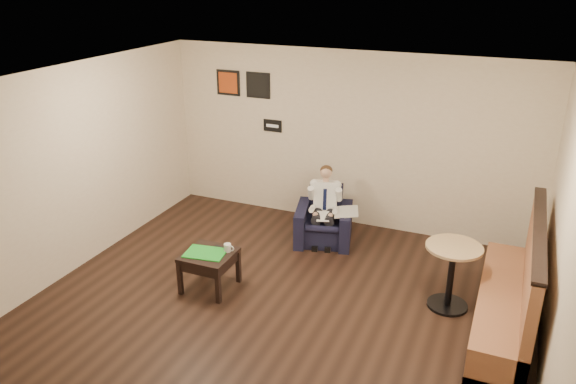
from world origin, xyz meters
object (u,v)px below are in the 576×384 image
at_px(seated_man, 324,210).
at_px(side_table, 210,270).
at_px(green_folder, 205,253).
at_px(coffee_mug, 227,248).
at_px(armchair, 324,217).
at_px(smartphone, 219,247).
at_px(cafe_table, 451,277).
at_px(banquette, 508,276).

distance_m(seated_man, side_table, 2.03).
relative_size(green_folder, coffee_mug, 4.74).
relative_size(armchair, seated_man, 0.75).
height_order(side_table, smartphone, smartphone).
bearing_deg(armchair, cafe_table, -42.83).
relative_size(smartphone, banquette, 0.06).
distance_m(coffee_mug, smartphone, 0.16).
height_order(seated_man, cafe_table, seated_man).
bearing_deg(seated_man, green_folder, -132.89).
bearing_deg(side_table, banquette, 10.20).
distance_m(green_folder, cafe_table, 3.09).
height_order(seated_man, smartphone, seated_man).
distance_m(green_folder, coffee_mug, 0.29).
relative_size(armchair, banquette, 0.33).
bearing_deg(coffee_mug, smartphone, 163.43).
distance_m(side_table, banquette, 3.67).
distance_m(side_table, cafe_table, 3.05).
xyz_separation_m(armchair, banquette, (2.68, -1.23, 0.24)).
bearing_deg(banquette, seated_man, 156.98).
bearing_deg(smartphone, seated_man, 70.32).
distance_m(seated_man, banquette, 2.88).
xyz_separation_m(green_folder, coffee_mug, (0.24, 0.16, 0.05)).
height_order(green_folder, smartphone, green_folder).
distance_m(banquette, cafe_table, 0.69).
xyz_separation_m(armchair, seated_man, (0.03, -0.10, 0.15)).
xyz_separation_m(banquette, cafe_table, (-0.64, 0.12, -0.22)).
height_order(side_table, cafe_table, cafe_table).
height_order(smartphone, banquette, banquette).
distance_m(armchair, cafe_table, 2.31).
xyz_separation_m(smartphone, banquette, (3.54, 0.46, 0.13)).
height_order(green_folder, banquette, banquette).
bearing_deg(armchair, smartphone, -131.33).
distance_m(side_table, coffee_mug, 0.40).
bearing_deg(side_table, armchair, 63.96).
height_order(armchair, coffee_mug, armchair).
bearing_deg(banquette, coffee_mug, -171.48).
distance_m(side_table, green_folder, 0.27).
bearing_deg(green_folder, coffee_mug, 34.22).
bearing_deg(coffee_mug, banquette, 8.52).
bearing_deg(coffee_mug, green_folder, -145.78).
relative_size(coffee_mug, cafe_table, 0.13).
height_order(banquette, cafe_table, banquette).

